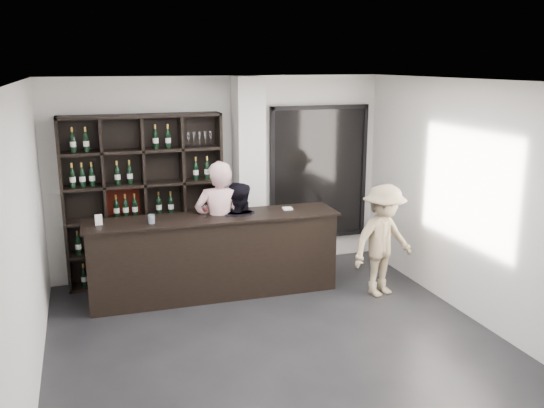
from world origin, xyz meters
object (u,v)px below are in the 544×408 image
object	(u,v)px
wine_shelf	(145,200)
taster_pink	(220,228)
taster_black	(237,237)
customer	(383,241)
tasting_counter	(215,256)

from	to	relation	value
wine_shelf	taster_pink	xyz separation A→B (m)	(0.91, -0.72, -0.29)
taster_black	customer	size ratio (longest dim) A/B	0.99
tasting_counter	taster_pink	bearing A→B (deg)	44.94
wine_shelf	taster_pink	bearing A→B (deg)	-38.30
taster_black	customer	world-z (taller)	customer
wine_shelf	customer	world-z (taller)	wine_shelf
tasting_counter	taster_black	size ratio (longest dim) A/B	2.20
wine_shelf	tasting_counter	xyz separation A→B (m)	(0.80, -0.82, -0.64)
wine_shelf	taster_black	world-z (taller)	wine_shelf
tasting_counter	customer	size ratio (longest dim) A/B	2.19
wine_shelf	taster_black	bearing A→B (deg)	-32.06
tasting_counter	taster_black	distance (m)	0.41
tasting_counter	customer	distance (m)	2.27
taster_pink	customer	size ratio (longest dim) A/B	1.19
wine_shelf	customer	bearing A→B (deg)	-27.18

